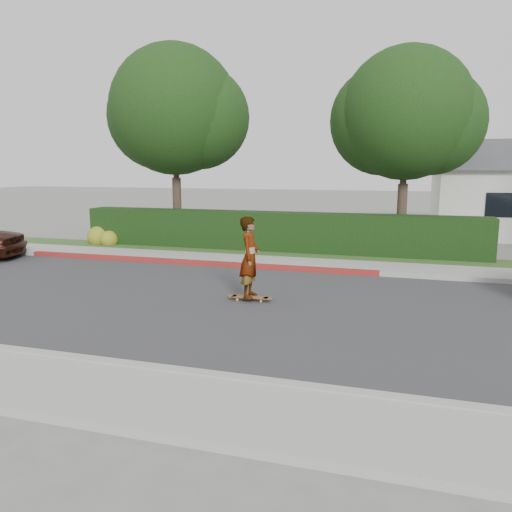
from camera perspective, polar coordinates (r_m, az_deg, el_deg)
name	(u,v)px	position (r m, az deg, el deg)	size (l,w,h in m)	color
ground	(323,312)	(11.08, 7.65, -6.33)	(120.00, 120.00, 0.00)	slate
road	(323,312)	(11.08, 7.65, -6.31)	(60.00, 8.00, 0.01)	#2D2D30
curb_near	(277,386)	(7.27, 2.39, -14.62)	(60.00, 0.20, 0.15)	#9E9E99
sidewalk_near	(259,417)	(6.50, 0.33, -17.93)	(60.00, 1.60, 0.12)	gray
curb_far	(345,272)	(15.01, 10.13, -1.76)	(60.00, 0.20, 0.15)	#9E9E99
curb_red_section	(190,262)	(16.32, -7.58, -0.73)	(12.00, 0.21, 0.15)	maroon
sidewalk_far	(348,266)	(15.89, 10.50, -1.17)	(60.00, 1.60, 0.12)	gray
planting_strip	(353,258)	(17.46, 11.08, -0.22)	(60.00, 1.60, 0.10)	#2D4C1E
hedge	(274,232)	(18.45, 2.02, 2.72)	(15.00, 1.00, 1.50)	black
flowering_shrub	(102,238)	(20.98, -17.19, 2.02)	(1.40, 1.00, 0.90)	#2D4C19
tree_left	(176,114)	(21.36, -9.09, 15.74)	(5.99, 5.21, 8.00)	#33261C
tree_center	(406,118)	(19.78, 16.77, 14.86)	(5.66, 4.84, 7.44)	#33261C
skateboard	(250,297)	(11.80, -0.70, -4.74)	(1.08, 0.26, 0.10)	orange
skateboarder	(250,257)	(11.59, -0.71, -0.14)	(0.69, 0.45, 1.90)	white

